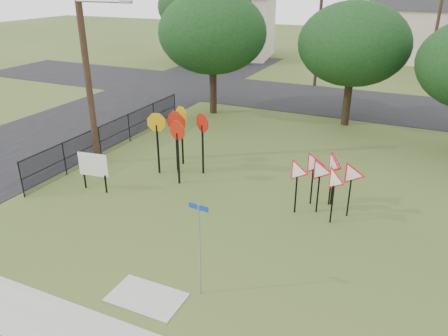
% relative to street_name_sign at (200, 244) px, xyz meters
% --- Properties ---
extents(ground, '(140.00, 140.00, 0.00)m').
position_rel_street_name_sign_xyz_m(ground, '(-1.24, 1.63, -1.58)').
color(ground, '#3A4F1D').
extents(street_left, '(8.00, 50.00, 0.02)m').
position_rel_street_name_sign_xyz_m(street_left, '(-13.24, 11.63, -1.57)').
color(street_left, black).
rests_on(street_left, ground).
extents(street_far, '(60.00, 8.00, 0.02)m').
position_rel_street_name_sign_xyz_m(street_far, '(-1.24, 21.63, -1.57)').
color(street_far, black).
rests_on(street_far, ground).
extents(curb_pad, '(2.00, 1.20, 0.02)m').
position_rel_street_name_sign_xyz_m(curb_pad, '(-1.24, -0.77, -1.57)').
color(curb_pad, '#9A9B93').
rests_on(curb_pad, ground).
extents(street_name_sign, '(0.56, 0.07, 2.72)m').
position_rel_street_name_sign_xyz_m(street_name_sign, '(0.00, 0.00, 0.00)').
color(street_name_sign, gray).
rests_on(street_name_sign, ground).
extents(stop_sign_cluster, '(2.55, 2.18, 2.72)m').
position_rel_street_name_sign_xyz_m(stop_sign_cluster, '(-4.50, 6.72, 0.42)').
color(stop_sign_cluster, black).
rests_on(stop_sign_cluster, ground).
extents(yield_sign_cluster, '(2.68, 1.97, 2.11)m').
position_rel_street_name_sign_xyz_m(yield_sign_cluster, '(1.94, 5.93, -0.02)').
color(yield_sign_cluster, black).
rests_on(yield_sign_cluster, ground).
extents(info_board, '(1.26, 0.21, 1.58)m').
position_rel_street_name_sign_xyz_m(info_board, '(-6.72, 3.80, -0.53)').
color(info_board, black).
rests_on(info_board, ground).
extents(utility_pole_main, '(3.55, 0.33, 10.00)m').
position_rel_street_name_sign_xyz_m(utility_pole_main, '(-8.47, 6.13, 3.63)').
color(utility_pole_main, '#3B281B').
rests_on(utility_pole_main, ground).
extents(far_pole_a, '(1.40, 0.24, 9.00)m').
position_rel_street_name_sign_xyz_m(far_pole_a, '(-3.24, 25.63, 3.02)').
color(far_pole_a, '#3B281B').
rests_on(far_pole_a, ground).
extents(far_pole_b, '(1.40, 0.24, 8.50)m').
position_rel_street_name_sign_xyz_m(far_pole_b, '(4.76, 29.63, 2.77)').
color(far_pole_b, '#3B281B').
rests_on(far_pole_b, ground).
extents(far_pole_c, '(1.40, 0.24, 9.00)m').
position_rel_street_name_sign_xyz_m(far_pole_c, '(-11.24, 31.63, 3.02)').
color(far_pole_c, '#3B281B').
rests_on(far_pole_c, ground).
extents(fence_run, '(0.05, 11.55, 1.50)m').
position_rel_street_name_sign_xyz_m(fence_run, '(-8.84, 7.88, -0.79)').
color(fence_run, black).
rests_on(fence_run, ground).
extents(house_left, '(10.58, 8.88, 7.20)m').
position_rel_street_name_sign_xyz_m(house_left, '(-15.24, 35.63, 2.07)').
color(house_left, beige).
rests_on(house_left, ground).
extents(house_mid, '(8.40, 8.40, 6.20)m').
position_rel_street_name_sign_xyz_m(house_mid, '(2.76, 41.63, 1.57)').
color(house_mid, beige).
rests_on(house_mid, ground).
extents(tree_near_left, '(6.40, 6.40, 7.27)m').
position_rel_street_name_sign_xyz_m(tree_near_left, '(-7.24, 15.63, 3.28)').
color(tree_near_left, black).
rests_on(tree_near_left, ground).
extents(tree_near_mid, '(6.00, 6.00, 6.80)m').
position_rel_street_name_sign_xyz_m(tree_near_mid, '(0.76, 16.63, 2.96)').
color(tree_near_mid, black).
rests_on(tree_near_mid, ground).
extents(tree_far_left, '(6.80, 6.80, 7.73)m').
position_rel_street_name_sign_xyz_m(tree_far_left, '(-17.24, 31.63, 3.59)').
color(tree_far_left, black).
rests_on(tree_far_left, ground).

